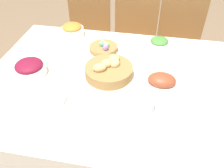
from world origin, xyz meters
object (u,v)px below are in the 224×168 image
(knife, at_px, (120,133))
(butter_dish, at_px, (55,98))
(drinking_cup, at_px, (146,105))
(green_salad_bowl, at_px, (159,43))
(dinner_plate, at_px, (89,128))
(chair_far_right, at_px, (179,46))
(chair_far_center, at_px, (132,42))
(beet_salad_bowl, at_px, (30,68))
(egg_basket, at_px, (104,48))
(chair_far_left, at_px, (88,38))
(spoon, at_px, (126,134))
(ham_platter, at_px, (162,81))
(carrot_bowl, at_px, (72,30))
(bread_basket, at_px, (109,70))
(fork, at_px, (60,124))

(knife, xyz_separation_m, butter_dish, (-0.39, 0.16, 0.01))
(drinking_cup, bearing_deg, green_salad_bowl, 86.19)
(dinner_plate, bearing_deg, chair_far_right, 68.84)
(chair_far_center, relative_size, beet_salad_bowl, 4.55)
(egg_basket, bearing_deg, chair_far_right, 46.22)
(chair_far_center, xyz_separation_m, drinking_cup, (0.20, -1.15, 0.31))
(chair_far_left, relative_size, spoon, 4.95)
(ham_platter, bearing_deg, carrot_bowl, 146.27)
(dinner_plate, bearing_deg, knife, -0.00)
(drinking_cup, bearing_deg, knife, -121.75)
(carrot_bowl, bearing_deg, egg_basket, -30.44)
(egg_basket, height_order, drinking_cup, egg_basket)
(chair_far_left, bearing_deg, bread_basket, -66.88)
(chair_far_left, distance_m, butter_dish, 1.22)
(egg_basket, bearing_deg, green_salad_bowl, 16.61)
(dinner_plate, xyz_separation_m, spoon, (0.18, -0.00, -0.00))
(chair_far_center, xyz_separation_m, bread_basket, (-0.06, -0.90, 0.31))
(ham_platter, relative_size, drinking_cup, 3.10)
(bread_basket, xyz_separation_m, beet_salad_bowl, (-0.49, -0.08, 0.00))
(chair_far_right, height_order, knife, chair_far_right)
(ham_platter, xyz_separation_m, spoon, (-0.16, -0.41, -0.02))
(fork, height_order, drinking_cup, drinking_cup)
(egg_basket, distance_m, carrot_bowl, 0.33)
(bread_basket, bearing_deg, chair_far_left, 113.93)
(chair_far_center, distance_m, chair_far_left, 0.45)
(fork, height_order, butter_dish, butter_dish)
(green_salad_bowl, xyz_separation_m, butter_dish, (-0.54, -0.67, -0.02))
(chair_far_center, relative_size, spoon, 4.95)
(butter_dish, bearing_deg, knife, -22.31)
(chair_far_right, distance_m, ham_platter, 0.99)
(spoon, xyz_separation_m, butter_dish, (-0.42, 0.16, 0.01))
(egg_basket, height_order, carrot_bowl, carrot_bowl)
(drinking_cup, bearing_deg, butter_dish, -177.65)
(drinking_cup, xyz_separation_m, butter_dish, (-0.50, -0.02, -0.02))
(chair_far_right, relative_size, chair_far_center, 1.00)
(chair_far_right, bearing_deg, knife, -107.35)
(chair_far_left, distance_m, green_salad_bowl, 0.91)
(chair_far_left, xyz_separation_m, green_salad_bowl, (0.69, -0.51, 0.31))
(spoon, bearing_deg, egg_basket, 108.56)
(carrot_bowl, distance_m, spoon, 1.04)
(bread_basket, distance_m, drinking_cup, 0.36)
(fork, bearing_deg, ham_platter, 41.32)
(carrot_bowl, xyz_separation_m, fork, (0.21, -0.88, -0.05))
(bread_basket, xyz_separation_m, drinking_cup, (0.25, -0.26, -0.00))
(knife, bearing_deg, chair_far_left, 113.78)
(beet_salad_bowl, height_order, dinner_plate, beet_salad_bowl)
(bread_basket, xyz_separation_m, spoon, (0.17, -0.44, -0.04))
(dinner_plate, relative_size, butter_dish, 2.32)
(carrot_bowl, bearing_deg, butter_dish, -79.66)
(butter_dish, bearing_deg, green_salad_bowl, 50.84)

